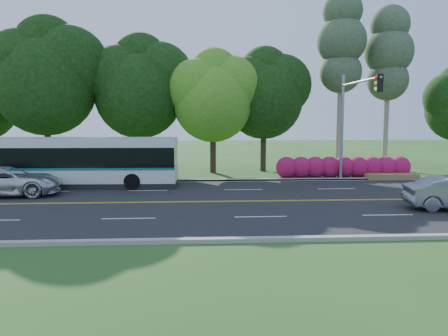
{
  "coord_description": "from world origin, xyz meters",
  "views": [
    {
      "loc": [
        -3.11,
        -21.4,
        4.16
      ],
      "look_at": [
        -1.71,
        2.0,
        1.47
      ],
      "focal_mm": 35.0,
      "sensor_mm": 36.0,
      "label": 1
    }
  ],
  "objects": [
    {
      "name": "traffic_signal",
      "position": [
        6.49,
        5.4,
        4.67
      ],
      "size": [
        0.42,
        6.1,
        7.0
      ],
      "color": "gray",
      "rests_on": "ground"
    },
    {
      "name": "grass_verge",
      "position": [
        0.0,
        9.0,
        0.05
      ],
      "size": [
        60.0,
        4.0,
        0.1
      ],
      "primitive_type": "cube",
      "color": "#224F1A",
      "rests_on": "ground"
    },
    {
      "name": "transit_bus",
      "position": [
        -10.11,
        5.12,
        1.49
      ],
      "size": [
        11.39,
        2.75,
        2.97
      ],
      "rotation": [
        0.0,
        0.0,
        -0.03
      ],
      "color": "silver",
      "rests_on": "road"
    },
    {
      "name": "lane_markings",
      "position": [
        -0.09,
        0.0,
        0.02
      ],
      "size": [
        57.6,
        13.82,
        0.0
      ],
      "color": "gold",
      "rests_on": "road"
    },
    {
      "name": "road",
      "position": [
        0.0,
        0.0,
        0.01
      ],
      "size": [
        60.0,
        14.0,
        0.02
      ],
      "primitive_type": "cube",
      "color": "black",
      "rests_on": "ground"
    },
    {
      "name": "curb_south",
      "position": [
        0.0,
        -7.15,
        0.07
      ],
      "size": [
        60.0,
        0.3,
        0.15
      ],
      "primitive_type": "cube",
      "color": "#9A978B",
      "rests_on": "ground"
    },
    {
      "name": "tree_row",
      "position": [
        -5.15,
        12.13,
        6.73
      ],
      "size": [
        44.7,
        9.1,
        13.84
      ],
      "color": "black",
      "rests_on": "ground"
    },
    {
      "name": "curb_north",
      "position": [
        0.0,
        7.15,
        0.07
      ],
      "size": [
        60.0,
        0.3,
        0.15
      ],
      "primitive_type": "cube",
      "color": "#9A978B",
      "rests_on": "ground"
    },
    {
      "name": "ground",
      "position": [
        0.0,
        0.0,
        0.0
      ],
      "size": [
        120.0,
        120.0,
        0.0
      ],
      "primitive_type": "plane",
      "color": "#224F1A",
      "rests_on": "ground"
    },
    {
      "name": "bougainvillea_hedge",
      "position": [
        7.18,
        8.15,
        0.72
      ],
      "size": [
        9.5,
        2.25,
        1.5
      ],
      "color": "maroon",
      "rests_on": "ground"
    },
    {
      "name": "suv",
      "position": [
        -13.31,
        2.29,
        0.8
      ],
      "size": [
        5.82,
        3.06,
        1.56
      ],
      "primitive_type": "imported",
      "rotation": [
        0.0,
        0.0,
        1.66
      ],
      "color": "silver",
      "rests_on": "road"
    }
  ]
}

